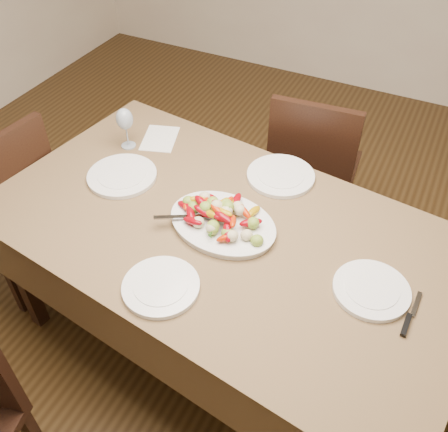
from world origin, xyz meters
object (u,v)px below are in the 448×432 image
serving_platter (223,225)px  wine_glass (126,127)px  plate_left (122,176)px  plate_far (281,176)px  chair_left (2,206)px  plate_right (371,290)px  dining_table (224,291)px  plate_near (161,287)px  chair_far (315,167)px

serving_platter → wine_glass: size_ratio=2.03×
plate_left → plate_far: size_ratio=1.02×
chair_left → plate_right: 1.76m
dining_table → plate_near: size_ratio=7.01×
chair_far → plate_right: size_ratio=3.69×
dining_table → chair_left: chair_left is taller
chair_far → plate_near: 1.28m
serving_platter → plate_left: (-0.52, 0.08, -0.00)m
dining_table → plate_near: bearing=-99.6°
plate_far → plate_near: (-0.14, -0.74, 0.00)m
dining_table → plate_far: 0.55m
plate_left → wine_glass: bearing=117.7°
chair_far → plate_left: chair_far is taller
plate_far → wine_glass: 0.72m
plate_left → plate_near: same height
dining_table → chair_far: size_ratio=1.94×
dining_table → plate_far: size_ratio=6.42×
chair_far → plate_near: bearing=77.9°
plate_right → plate_near: size_ratio=0.98×
serving_platter → chair_far: bearing=83.3°
serving_platter → plate_far: bearing=77.1°
chair_left → serving_platter: chair_left is taller
chair_left → plate_right: size_ratio=3.69×
dining_table → chair_left: 1.16m
plate_far → plate_near: bearing=-100.7°
chair_left → plate_left: size_ratio=3.24×
chair_left → plate_near: bearing=82.2°
chair_far → plate_right: 1.09m
plate_near → plate_far: bearing=79.3°
dining_table → plate_near: 0.53m
chair_left → serving_platter: bearing=100.4°
serving_platter → plate_near: serving_platter is taller
chair_far → plate_left: bearing=47.5°
plate_left → chair_left: bearing=-165.1°
chair_far → plate_near: size_ratio=3.62×
plate_right → wine_glass: bearing=164.3°
plate_far → plate_near: 0.75m
chair_far → chair_left: (-1.25, -0.97, 0.00)m
chair_far → wine_glass: (-0.73, -0.60, 0.39)m
serving_platter → chair_left: bearing=-175.5°
chair_far → plate_right: chair_far is taller
plate_left → plate_right: same height
plate_right → dining_table: bearing=174.6°
serving_platter → dining_table: bearing=-22.3°
serving_platter → wine_glass: 0.69m
plate_left → wine_glass: (-0.11, 0.20, 0.09)m
plate_left → plate_near: (0.46, -0.44, 0.00)m
plate_left → plate_far: (0.60, 0.30, 0.00)m
plate_right → plate_near: bearing=-154.7°
dining_table → wine_glass: size_ratio=8.98×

